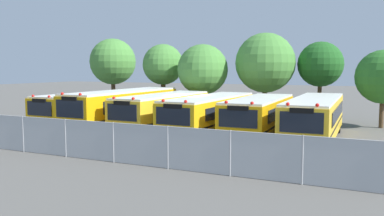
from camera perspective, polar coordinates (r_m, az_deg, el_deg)
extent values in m
plane|color=#595651|center=(27.00, -0.58, -3.35)|extent=(160.00, 160.00, 0.00)
cube|color=#EAA80C|center=(31.01, -14.52, 0.07)|extent=(2.53, 9.38, 1.92)
cube|color=white|center=(30.93, -14.56, 1.95)|extent=(2.48, 9.19, 0.12)
cube|color=black|center=(27.62, -20.77, -2.41)|extent=(2.55, 0.17, 0.36)
cube|color=black|center=(27.53, -20.77, -0.07)|extent=(2.05, 0.07, 0.92)
cube|color=black|center=(30.42, -12.32, 0.60)|extent=(0.06, 7.31, 0.69)
cube|color=black|center=(32.03, -15.94, 0.75)|extent=(0.06, 7.31, 0.69)
cube|color=black|center=(31.04, -14.50, -0.64)|extent=(2.56, 9.47, 0.10)
sphere|color=red|center=(27.10, -19.56, 1.53)|extent=(0.18, 0.18, 0.18)
sphere|color=red|center=(28.08, -21.56, 1.59)|extent=(0.18, 0.18, 0.18)
cube|color=black|center=(27.48, -20.83, 0.99)|extent=(1.13, 0.08, 0.24)
cylinder|color=black|center=(27.91, -17.01, -2.27)|extent=(0.28, 1.00, 1.00)
cylinder|color=black|center=(29.43, -20.23, -1.97)|extent=(0.28, 1.00, 1.00)
cylinder|color=black|center=(32.71, -9.76, -0.98)|extent=(0.28, 1.00, 1.00)
cylinder|color=black|center=(34.02, -12.83, -0.79)|extent=(0.28, 1.00, 1.00)
cube|color=#EAA80C|center=(29.09, -9.54, 0.09)|extent=(2.62, 11.06, 2.19)
cube|color=white|center=(29.00, -9.58, 2.36)|extent=(2.57, 10.84, 0.12)
cube|color=black|center=(24.88, -16.92, -3.13)|extent=(2.54, 0.19, 0.36)
cube|color=black|center=(24.75, -16.93, -0.12)|extent=(2.04, 0.08, 1.05)
cube|color=black|center=(28.60, -7.13, 0.73)|extent=(0.14, 8.60, 0.79)
cube|color=black|center=(30.04, -11.20, 0.90)|extent=(0.14, 8.60, 0.79)
cube|color=black|center=(29.14, -9.52, -0.77)|extent=(2.65, 11.17, 0.10)
sphere|color=red|center=(24.36, -15.53, 1.87)|extent=(0.18, 0.18, 0.18)
sphere|color=red|center=(25.28, -17.87, 1.93)|extent=(0.18, 0.18, 0.18)
cube|color=black|center=(24.70, -16.99, 1.27)|extent=(1.12, 0.09, 0.24)
cylinder|color=black|center=(25.28, -12.82, -2.96)|extent=(0.29, 1.00, 1.00)
cylinder|color=black|center=(26.69, -16.54, -2.61)|extent=(0.29, 1.00, 1.00)
cylinder|color=black|center=(31.72, -4.01, -1.11)|extent=(0.29, 1.00, 1.00)
cylinder|color=black|center=(32.87, -7.37, -0.91)|extent=(0.29, 1.00, 1.00)
cube|color=yellow|center=(27.44, -4.03, -0.38)|extent=(2.50, 9.68, 2.00)
cube|color=white|center=(27.35, -4.04, 1.82)|extent=(2.45, 9.49, 0.12)
cube|color=black|center=(23.43, -9.90, -3.50)|extent=(2.48, 0.18, 0.36)
cube|color=black|center=(23.32, -9.88, -0.63)|extent=(1.99, 0.08, 0.96)
cube|color=black|center=(27.09, -1.45, 0.23)|extent=(0.10, 7.54, 0.72)
cube|color=black|center=(28.29, -5.91, 0.43)|extent=(0.10, 7.54, 0.72)
cube|color=black|center=(27.48, -4.02, -1.21)|extent=(2.53, 9.78, 0.10)
sphere|color=red|center=(23.01, -8.31, 1.31)|extent=(0.18, 0.18, 0.18)
sphere|color=red|center=(23.77, -10.99, 1.41)|extent=(0.18, 0.18, 0.18)
cube|color=black|center=(23.26, -9.92, 0.69)|extent=(1.09, 0.09, 0.24)
cylinder|color=black|center=(24.07, -5.79, -3.28)|extent=(0.29, 1.00, 1.00)
cylinder|color=black|center=(25.24, -9.97, -2.92)|extent=(0.29, 1.00, 1.00)
cylinder|color=black|center=(29.74, 0.66, -1.55)|extent=(0.29, 1.00, 1.00)
cylinder|color=black|center=(30.69, -2.99, -1.34)|extent=(0.29, 1.00, 1.00)
cube|color=yellow|center=(25.93, 2.63, -0.76)|extent=(2.65, 10.13, 1.97)
cube|color=white|center=(25.84, 2.64, 1.54)|extent=(2.60, 9.93, 0.12)
cube|color=black|center=(21.49, -2.78, -4.25)|extent=(2.53, 0.20, 0.36)
cube|color=black|center=(21.36, -2.73, -1.17)|extent=(2.03, 0.09, 0.94)
cube|color=black|center=(25.71, 5.48, -0.13)|extent=(0.18, 7.87, 0.71)
cube|color=black|center=(26.69, 0.40, 0.11)|extent=(0.18, 7.87, 0.71)
cube|color=black|center=(25.98, 2.63, -1.62)|extent=(2.68, 10.23, 0.10)
sphere|color=red|center=(21.12, -0.90, 0.91)|extent=(0.18, 0.18, 0.18)
sphere|color=red|center=(21.76, -4.10, 1.04)|extent=(0.18, 0.18, 0.18)
cube|color=black|center=(21.30, -2.75, 0.24)|extent=(1.12, 0.10, 0.24)
cylinder|color=black|center=(22.30, 1.52, -3.96)|extent=(0.30, 1.00, 1.00)
cylinder|color=black|center=(23.28, -3.42, -3.56)|extent=(0.30, 1.00, 1.00)
cylinder|color=black|center=(28.66, 7.21, -1.87)|extent=(0.30, 1.00, 1.00)
cylinder|color=black|center=(29.43, 3.15, -1.64)|extent=(0.30, 1.00, 1.00)
cube|color=#EAA80C|center=(24.95, 9.53, -1.09)|extent=(2.71, 9.09, 1.96)
cube|color=white|center=(24.85, 9.57, 1.28)|extent=(2.65, 8.91, 0.12)
cube|color=black|center=(20.69, 6.42, -4.66)|extent=(2.54, 0.22, 0.36)
cube|color=black|center=(20.56, 6.49, -1.48)|extent=(2.04, 0.11, 0.94)
cube|color=black|center=(24.94, 12.52, -0.43)|extent=(0.21, 7.04, 0.70)
cube|color=black|center=(25.53, 6.96, -0.20)|extent=(0.21, 7.04, 0.70)
cube|color=black|center=(25.00, 9.52, -1.98)|extent=(2.73, 9.18, 0.10)
sphere|color=red|center=(20.46, 8.49, 0.67)|extent=(0.18, 0.18, 0.18)
sphere|color=red|center=(20.85, 4.86, 0.80)|extent=(0.18, 0.18, 0.18)
cube|color=black|center=(20.50, 6.50, -0.03)|extent=(1.12, 0.11, 0.24)
cylinder|color=black|center=(21.81, 10.33, -4.26)|extent=(0.30, 1.01, 1.00)
cylinder|color=black|center=(22.41, 4.82, -3.93)|extent=(0.30, 1.01, 1.00)
cylinder|color=black|center=(27.46, 13.10, -2.29)|extent=(0.30, 1.01, 1.00)
cylinder|color=black|center=(27.93, 8.65, -2.08)|extent=(0.30, 1.01, 1.00)
cube|color=yellow|center=(24.53, 17.00, -1.29)|extent=(2.68, 10.79, 2.03)
cube|color=white|center=(24.43, 17.08, 1.22)|extent=(2.62, 10.57, 0.12)
cube|color=black|center=(19.32, 15.08, -5.55)|extent=(2.47, 0.22, 0.36)
cube|color=black|center=(19.18, 15.20, -2.00)|extent=(1.98, 0.11, 0.98)
cube|color=black|center=(24.69, 19.94, -0.57)|extent=(0.24, 8.37, 0.73)
cube|color=black|center=(24.95, 14.30, -0.35)|extent=(0.24, 8.37, 0.73)
cube|color=black|center=(24.58, 16.98, -2.23)|extent=(2.70, 10.89, 0.10)
sphere|color=red|center=(19.18, 17.30, 0.38)|extent=(0.18, 0.18, 0.18)
sphere|color=red|center=(19.37, 13.38, 0.53)|extent=(0.18, 0.18, 0.18)
cube|color=black|center=(19.11, 15.23, -0.36)|extent=(1.09, 0.11, 0.24)
cylinder|color=black|center=(20.65, 18.63, -5.03)|extent=(0.30, 1.01, 1.00)
cylinder|color=black|center=(20.93, 12.77, -4.73)|extent=(0.30, 1.01, 1.00)
cylinder|color=black|center=(28.07, 19.96, -2.32)|extent=(0.30, 1.01, 1.00)
cylinder|color=black|center=(28.28, 15.62, -2.13)|extent=(0.30, 1.01, 1.00)
cylinder|color=#4C3823|center=(40.99, -11.05, 1.85)|extent=(0.42, 0.42, 3.19)
sphere|color=#478438|center=(40.91, -11.13, 6.45)|extent=(4.53, 4.53, 4.53)
sphere|color=#478438|center=(41.63, -11.72, 6.79)|extent=(2.91, 2.91, 2.91)
cylinder|color=#4C3823|center=(36.86, -4.09, 1.53)|extent=(0.44, 0.44, 3.19)
sphere|color=#478438|center=(36.77, -4.12, 6.16)|extent=(3.69, 3.69, 3.69)
sphere|color=#478438|center=(36.48, -3.54, 6.69)|extent=(2.56, 2.56, 2.56)
cylinder|color=#4C3823|center=(33.92, 1.51, 0.63)|extent=(0.41, 0.41, 2.53)
sphere|color=#478438|center=(33.79, 1.52, 5.46)|extent=(4.23, 4.23, 4.23)
sphere|color=#478438|center=(33.54, 2.53, 5.41)|extent=(2.35, 2.35, 2.35)
cylinder|color=#4C3823|center=(33.61, 10.22, 0.77)|extent=(0.42, 0.42, 2.84)
sphere|color=#478438|center=(33.50, 10.32, 6.31)|extent=(4.87, 4.87, 4.87)
sphere|color=#478438|center=(33.09, 10.62, 6.09)|extent=(3.69, 3.69, 3.69)
cylinder|color=#4C3823|center=(34.15, 17.55, 0.96)|extent=(0.33, 0.33, 3.19)
sphere|color=#1E561E|center=(34.05, 17.70, 5.92)|extent=(3.62, 3.62, 3.62)
sphere|color=#1E561E|center=(34.28, 18.03, 6.72)|extent=(2.31, 2.31, 2.31)
cylinder|color=#4C3823|center=(31.55, 25.23, -0.58)|extent=(0.31, 0.31, 2.20)
sphere|color=#286623|center=(31.41, 25.42, 4.01)|extent=(3.80, 3.80, 3.80)
cylinder|color=#9EA0A3|center=(22.09, -22.76, -3.41)|extent=(0.07, 0.07, 1.82)
cylinder|color=#9EA0A3|center=(20.16, -17.44, -4.06)|extent=(0.07, 0.07, 1.82)
cylinder|color=#9EA0A3|center=(18.43, -11.05, -4.80)|extent=(0.07, 0.07, 1.82)
cylinder|color=#9EA0A3|center=(16.98, -3.44, -5.59)|extent=(0.07, 0.07, 1.82)
cylinder|color=#9EA0A3|center=(15.88, 5.42, -6.39)|extent=(0.07, 0.07, 1.82)
cylinder|color=#9EA0A3|center=(15.21, 15.36, -7.10)|extent=(0.07, 0.07, 1.82)
cube|color=#ADB2B7|center=(18.43, -11.05, -4.80)|extent=(22.10, 0.02, 1.78)
cylinder|color=#9EA0A3|center=(18.29, -11.10, -2.08)|extent=(22.10, 0.04, 0.04)
cone|color=#EA5914|center=(22.95, -19.33, -4.57)|extent=(0.42, 0.42, 0.55)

